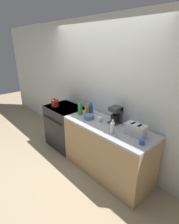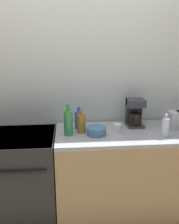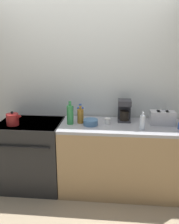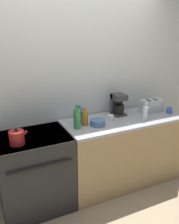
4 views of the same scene
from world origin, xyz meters
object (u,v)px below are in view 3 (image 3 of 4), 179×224
object	(u,v)px
coffee_maker	(124,110)
bowl	(91,122)
toaster	(162,118)
bottle_blue	(80,113)
bottle_clear	(142,122)
kettle	(13,119)
stove	(32,154)
bottle_amber	(80,116)
bottle_green	(70,114)
cup_white	(107,121)

from	to	relation	value
coffee_maker	bowl	distance (m)	0.49
toaster	bottle_blue	world-z (taller)	bottle_blue
bottle_blue	bottle_clear	world-z (taller)	same
kettle	coffee_maker	world-z (taller)	coffee_maker
stove	bottle_amber	size ratio (longest dim) A/B	4.11
bottle_blue	coffee_maker	bearing A→B (deg)	3.13
bottle_clear	bowl	xyz separation A→B (m)	(-0.62, 0.10, -0.05)
coffee_maker	bowl	size ratio (longest dim) A/B	1.58
stove	toaster	world-z (taller)	toaster
coffee_maker	bottle_green	size ratio (longest dim) A/B	0.96
cup_white	bottle_blue	bearing A→B (deg)	159.62
bottle_amber	kettle	bearing A→B (deg)	-168.75
bottle_green	bowl	bearing A→B (deg)	-4.23
coffee_maker	stove	bearing A→B (deg)	-170.98
bottle_amber	bottle_clear	distance (m)	0.78
stove	bottle_green	bearing A→B (deg)	-1.32
kettle	bottle_green	world-z (taller)	bottle_green
toaster	bowl	bearing A→B (deg)	-173.07
bottle_green	bottle_clear	size ratio (longest dim) A/B	1.37
kettle	bottle_green	xyz separation A→B (m)	(0.71, 0.11, 0.05)
stove	kettle	xyz separation A→B (m)	(-0.17, -0.12, 0.52)
stove	bottle_blue	size ratio (longest dim) A/B	4.22
bottle_amber	coffee_maker	bearing A→B (deg)	15.01
toaster	bottle_amber	world-z (taller)	bottle_amber
toaster	bowl	size ratio (longest dim) A/B	1.69
stove	bottle_amber	world-z (taller)	bottle_amber
bottle_blue	bottle_green	size ratio (longest dim) A/B	0.73
bottle_green	bottle_blue	bearing A→B (deg)	59.56
kettle	cup_white	distance (m)	1.18
kettle	cup_white	world-z (taller)	kettle
bowl	coffee_maker	bearing A→B (deg)	28.02
kettle	cup_white	size ratio (longest dim) A/B	2.43
bottle_blue	bottle_green	bearing A→B (deg)	-120.44
kettle	bottle_green	distance (m)	0.72
coffee_maker	bottle_amber	distance (m)	0.58
coffee_maker	bottle_amber	world-z (taller)	coffee_maker
toaster	bowl	world-z (taller)	toaster
kettle	bottle_blue	world-z (taller)	bottle_blue
kettle	bottle_green	bearing A→B (deg)	8.83
bottle_clear	bottle_blue	bearing A→B (deg)	159.52
stove	bottle_green	world-z (taller)	bottle_green
stove	bottle_blue	world-z (taller)	bottle_blue
stove	bowl	bearing A→B (deg)	-2.28
stove	toaster	distance (m)	1.76
coffee_maker	bottle_green	bearing A→B (deg)	-163.25
kettle	bottle_clear	distance (m)	1.59
cup_white	bowl	distance (m)	0.22
bottle_blue	bottle_green	distance (m)	0.20
bottle_clear	kettle	bearing A→B (deg)	179.68
toaster	cup_white	distance (m)	0.68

